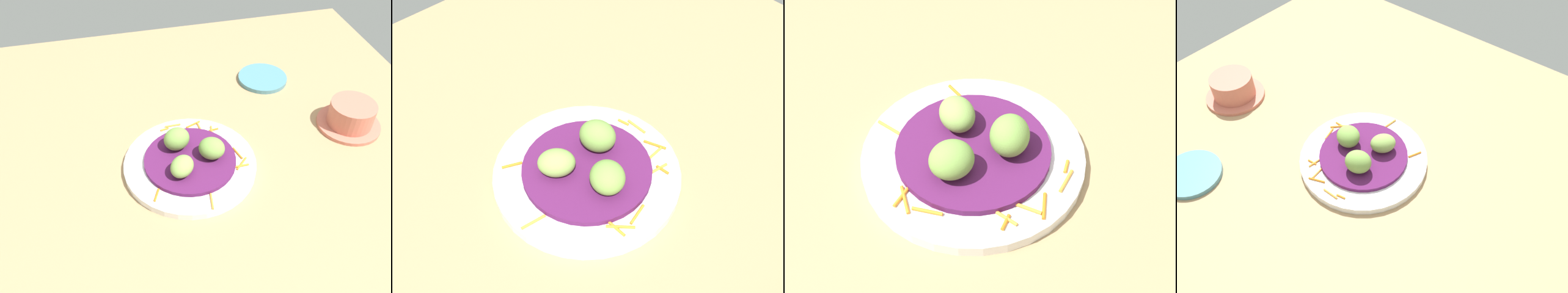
{
  "view_description": "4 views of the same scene",
  "coord_description": "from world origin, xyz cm",
  "views": [
    {
      "loc": [
        -16.78,
        -57.09,
        63.01
      ],
      "look_at": [
        -2.72,
        0.58,
        5.6
      ],
      "focal_mm": 38.74,
      "sensor_mm": 36.0,
      "label": 1
    },
    {
      "loc": [
        30.4,
        -33.15,
        62.19
      ],
      "look_at": [
        -5.81,
        0.47,
        6.18
      ],
      "focal_mm": 50.08,
      "sensor_mm": 36.0,
      "label": 2
    },
    {
      "loc": [
        34.37,
        21.0,
        53.81
      ],
      "look_at": [
        -3.22,
        0.32,
        6.34
      ],
      "focal_mm": 53.28,
      "sensor_mm": 36.0,
      "label": 3
    },
    {
      "loc": [
        -40.23,
        40.01,
        67.97
      ],
      "look_at": [
        -5.44,
        -2.57,
        6.17
      ],
      "focal_mm": 38.06,
      "sensor_mm": 36.0,
      "label": 4
    }
  ],
  "objects": [
    {
      "name": "guac_scoop_center",
      "position": [
        -0.14,
        -1.44,
        6.4
      ],
      "size": [
        6.78,
        6.63,
        4.12
      ],
      "primitive_type": "ellipsoid",
      "rotation": [
        0.0,
        0.0,
        4.18
      ],
      "color": "#759E47",
      "rests_on": "cabbage_bed"
    },
    {
      "name": "guac_scoop_right",
      "position": [
        -6.06,
        2.54,
        6.63
      ],
      "size": [
        6.41,
        5.96,
        4.57
      ],
      "primitive_type": "ellipsoid",
      "rotation": [
        0.0,
        0.0,
        3.47
      ],
      "color": "#759E47",
      "rests_on": "cabbage_bed"
    },
    {
      "name": "carrot_garnish",
      "position": [
        -0.46,
        1.2,
        3.66
      ],
      "size": [
        19.7,
        23.82,
        0.4
      ],
      "color": "orange",
      "rests_on": "main_plate"
    },
    {
      "name": "main_plate",
      "position": [
        -4.25,
        -1.16,
        2.73
      ],
      "size": [
        25.99,
        25.99,
        1.46
      ],
      "primitive_type": "cylinder",
      "color": "white",
      "rests_on": "table_surface"
    },
    {
      "name": "table_surface",
      "position": [
        0.0,
        0.0,
        1.0
      ],
      "size": [
        110.0,
        110.0,
        2.0
      ],
      "primitive_type": "cube",
      "color": "tan",
      "rests_on": "ground"
    },
    {
      "name": "guac_scoop_left",
      "position": [
        -6.54,
        -4.57,
        6.18
      ],
      "size": [
        6.45,
        6.58,
        3.68
      ],
      "primitive_type": "ellipsoid",
      "rotation": [
        0.0,
        0.0,
        0.87
      ],
      "color": "#84A851",
      "rests_on": "cabbage_bed"
    },
    {
      "name": "cabbage_bed",
      "position": [
        -4.25,
        -1.16,
        3.9
      ],
      "size": [
        17.98,
        17.98,
        0.88
      ],
      "primitive_type": "cylinder",
      "color": "#51194C",
      "rests_on": "main_plate"
    }
  ]
}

